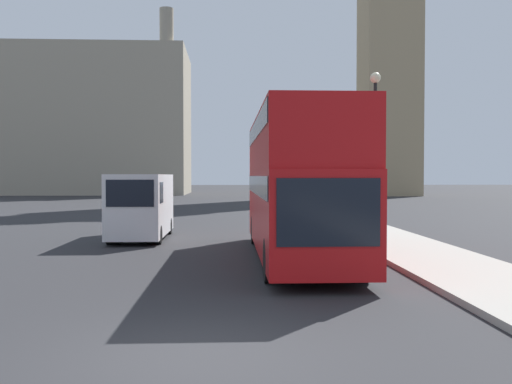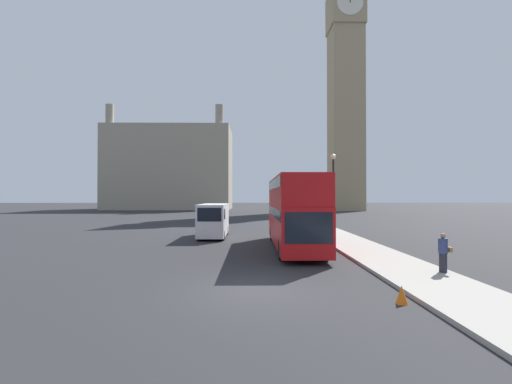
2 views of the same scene
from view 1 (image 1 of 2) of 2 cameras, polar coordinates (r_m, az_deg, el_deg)
ground_plane at (r=8.36m, az=-6.25°, el=-16.04°), size 300.00×300.00×0.00m
building_block_distant at (r=83.81m, az=-17.01°, el=6.62°), size 29.44×14.99×24.14m
red_double_decker_bus at (r=17.39m, az=4.11°, el=1.25°), size 2.52×11.02×4.32m
white_van at (r=23.19m, az=-11.39°, el=-1.25°), size 2.01×5.46×2.59m
street_lamp at (r=20.06m, az=11.82°, el=5.84°), size 0.36×0.36×5.92m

